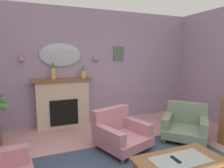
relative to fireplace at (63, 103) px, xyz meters
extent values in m
cube|color=#9E8CA8|center=(0.79, 0.22, 0.85)|extent=(6.64, 0.10, 2.84)
cube|color=beige|center=(0.00, 0.01, -0.02)|extent=(1.20, 0.28, 1.10)
cube|color=black|center=(0.00, -0.09, -0.19)|extent=(0.64, 0.12, 0.60)
cube|color=brown|center=(0.00, -0.01, 0.56)|extent=(1.36, 0.36, 0.06)
cylinder|color=tan|center=(-0.20, -0.03, 0.71)|extent=(0.10, 0.10, 0.25)
cone|color=#38753D|center=(-0.20, -0.03, 0.92)|extent=(0.10, 0.10, 0.16)
cylinder|color=tan|center=(0.50, -0.03, 0.67)|extent=(0.12, 0.12, 0.17)
cone|color=#38753D|center=(0.50, -0.03, 0.84)|extent=(0.10, 0.10, 0.16)
ellipsoid|color=#B2BCC6|center=(0.00, 0.14, 1.14)|extent=(0.96, 0.06, 0.56)
cone|color=#D17066|center=(-0.85, 0.09, 1.09)|extent=(0.14, 0.14, 0.14)
cone|color=#D17066|center=(0.85, 0.09, 1.09)|extent=(0.14, 0.14, 0.14)
cube|color=#4C6B56|center=(1.50, 0.15, 1.18)|extent=(0.28, 0.03, 0.36)
cube|color=brown|center=(0.98, -2.91, -0.15)|extent=(1.10, 0.60, 0.04)
cube|color=#8C9E99|center=(0.98, -2.91, -0.13)|extent=(0.72, 0.36, 0.01)
cylinder|color=brown|center=(1.47, -2.67, -0.37)|extent=(0.06, 0.06, 0.40)
cube|color=black|center=(0.91, -2.90, -0.12)|extent=(0.04, 0.16, 0.02)
cube|color=#B77A84|center=(0.82, -1.61, -0.39)|extent=(1.01, 1.01, 0.16)
cube|color=#B77A84|center=(0.71, -1.29, -0.09)|extent=(0.81, 0.41, 0.45)
cube|color=#B77A84|center=(0.50, -1.72, -0.20)|extent=(0.36, 0.73, 0.22)
cube|color=#B77A84|center=(1.14, -1.50, -0.20)|extent=(0.36, 0.73, 0.22)
cylinder|color=brown|center=(0.61, -2.04, -0.52)|extent=(0.06, 0.06, 0.10)
cylinder|color=brown|center=(1.25, -1.82, -0.52)|extent=(0.06, 0.06, 0.10)
cylinder|color=brown|center=(0.39, -1.40, -0.52)|extent=(0.06, 0.06, 0.10)
cylinder|color=brown|center=(1.03, -1.18, -0.52)|extent=(0.06, 0.06, 0.10)
cube|color=gray|center=(2.15, -1.70, -0.39)|extent=(1.13, 1.13, 0.16)
cube|color=gray|center=(2.39, -1.47, -0.09)|extent=(0.66, 0.69, 0.45)
cube|color=gray|center=(1.91, -1.46, -0.20)|extent=(0.62, 0.59, 0.22)
cube|color=gray|center=(2.38, -1.95, -0.20)|extent=(0.62, 0.59, 0.22)
cylinder|color=brown|center=(1.66, -1.69, -0.52)|extent=(0.06, 0.06, 0.10)
cylinder|color=brown|center=(2.13, -2.18, -0.52)|extent=(0.06, 0.06, 0.10)
cylinder|color=brown|center=(2.16, -1.22, -0.52)|extent=(0.06, 0.06, 0.10)
cylinder|color=brown|center=(2.63, -1.72, -0.52)|extent=(0.06, 0.06, 0.10)
cone|color=#4C8447|center=(-1.22, -0.55, 0.28)|extent=(0.19, 0.51, 0.39)
camera|label=1|loc=(-0.62, -4.66, 1.11)|focal=31.48mm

